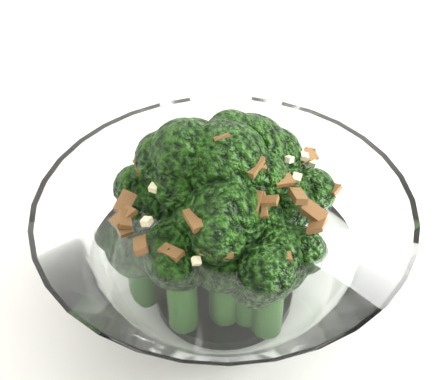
{
  "coord_description": "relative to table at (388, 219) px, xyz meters",
  "views": [
    {
      "loc": [
        -0.14,
        -0.52,
        1.12
      ],
      "look_at": [
        -0.14,
        -0.21,
        0.85
      ],
      "focal_mm": 55.0,
      "sensor_mm": 36.0,
      "label": 1
    }
  ],
  "objects": [
    {
      "name": "table",
      "position": [
        0.0,
        0.0,
        0.0
      ],
      "size": [
        1.3,
        0.97,
        0.75
      ],
      "color": "white",
      "rests_on": "ground"
    },
    {
      "name": "broccoli_dish",
      "position": [
        -0.15,
        -0.15,
        0.12
      ],
      "size": [
        0.23,
        0.23,
        0.15
      ],
      "color": "white",
      "rests_on": "table"
    }
  ]
}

